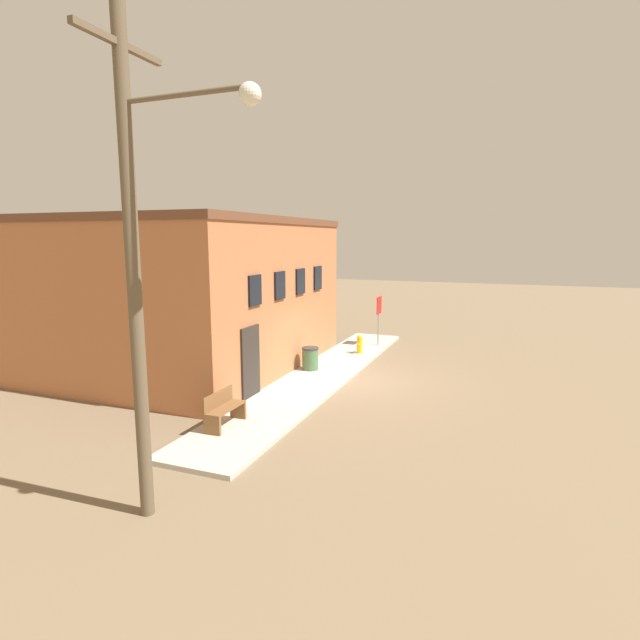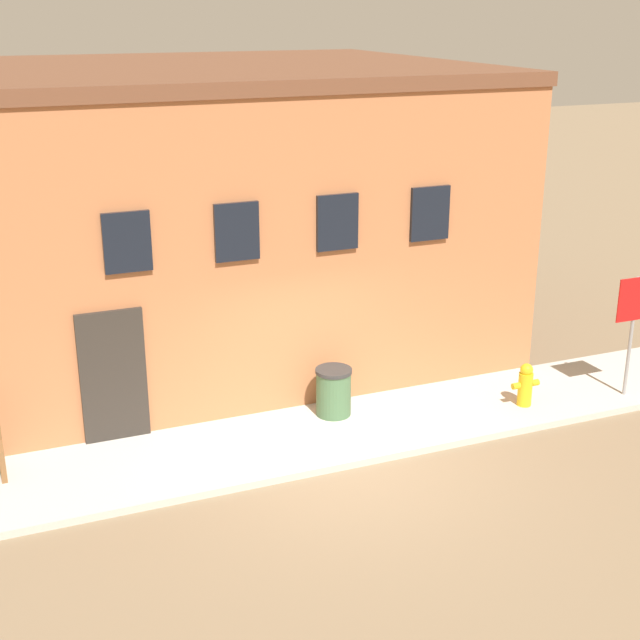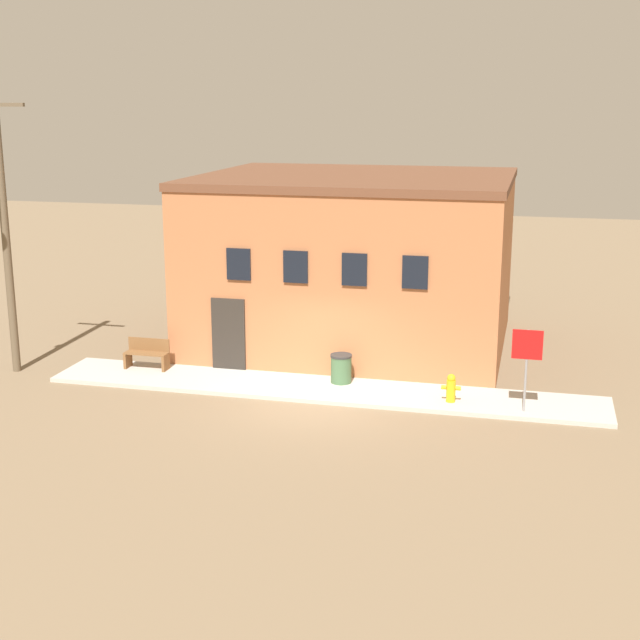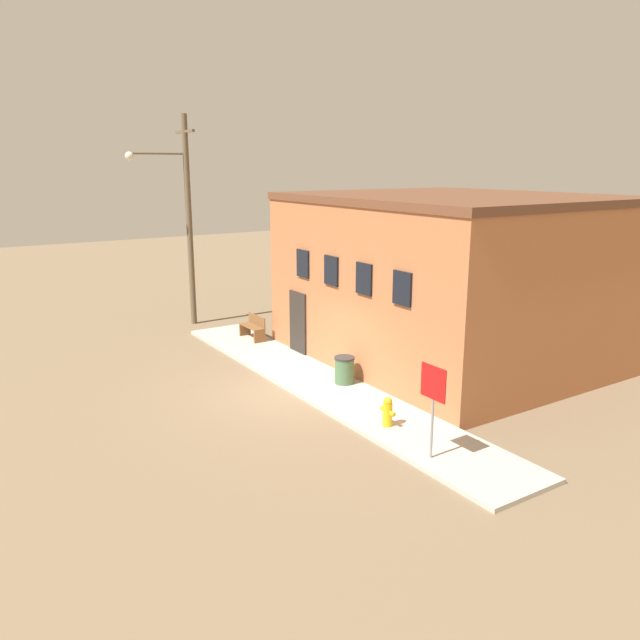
{
  "view_description": "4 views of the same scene",
  "coord_description": "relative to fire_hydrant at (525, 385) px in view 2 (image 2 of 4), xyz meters",
  "views": [
    {
      "loc": [
        -15.47,
        -4.95,
        4.71
      ],
      "look_at": [
        -0.05,
        1.06,
        2.0
      ],
      "focal_mm": 28.0,
      "sensor_mm": 36.0,
      "label": 1
    },
    {
      "loc": [
        -4.81,
        -10.61,
        6.48
      ],
      "look_at": [
        -0.05,
        1.06,
        2.0
      ],
      "focal_mm": 50.0,
      "sensor_mm": 36.0,
      "label": 2
    },
    {
      "loc": [
        5.5,
        -21.31,
        7.77
      ],
      "look_at": [
        -0.05,
        1.06,
        2.0
      ],
      "focal_mm": 50.0,
      "sensor_mm": 36.0,
      "label": 3
    },
    {
      "loc": [
        14.59,
        -8.39,
        6.36
      ],
      "look_at": [
        -0.05,
        1.06,
        2.0
      ],
      "focal_mm": 35.0,
      "sensor_mm": 36.0,
      "label": 4
    }
  ],
  "objects": [
    {
      "name": "ground_plane",
      "position": [
        -3.52,
        -0.72,
        -0.48
      ],
      "size": [
        80.0,
        80.0,
        0.0
      ],
      "primitive_type": "plane",
      "color": "#7A664C"
    },
    {
      "name": "sidewalk",
      "position": [
        -3.52,
        0.33,
        -0.43
      ],
      "size": [
        15.22,
        2.11,
        0.11
      ],
      "color": "#BCB7AD",
      "rests_on": "ground"
    },
    {
      "name": "brick_building",
      "position": [
        -3.69,
        5.54,
        2.23
      ],
      "size": [
        9.61,
        8.43,
        5.42
      ],
      "color": "#B26B42",
      "rests_on": "ground"
    },
    {
      "name": "fire_hydrant",
      "position": [
        0.0,
        0.0,
        0.0
      ],
      "size": [
        0.5,
        0.24,
        0.74
      ],
      "color": "gold",
      "rests_on": "sidewalk"
    },
    {
      "name": "stop_sign",
      "position": [
        1.86,
        -0.29,
        1.12
      ],
      "size": [
        0.75,
        0.06,
        2.11
      ],
      "color": "gray",
      "rests_on": "sidewalk"
    },
    {
      "name": "trash_bin",
      "position": [
        -3.11,
        0.88,
        0.03
      ],
      "size": [
        0.6,
        0.6,
        0.8
      ],
      "color": "#426642",
      "rests_on": "sidewalk"
    }
  ]
}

